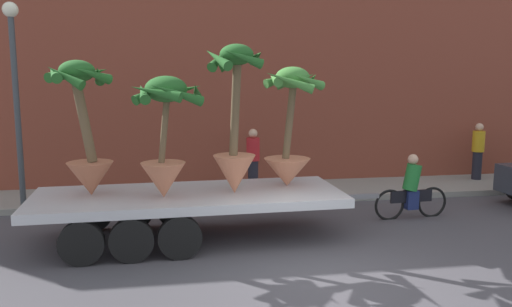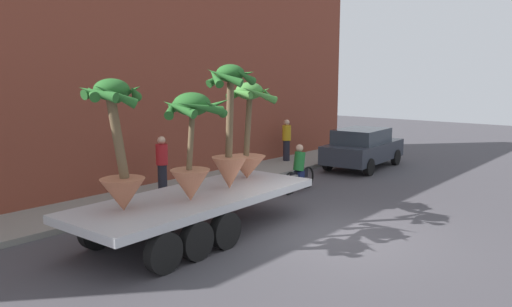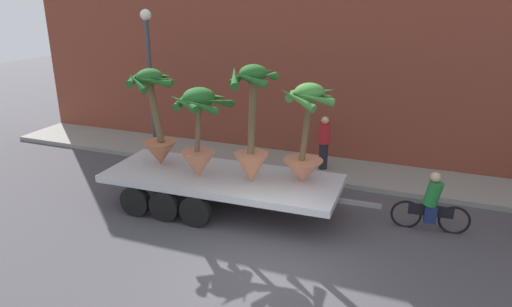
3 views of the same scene
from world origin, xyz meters
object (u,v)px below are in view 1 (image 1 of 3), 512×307
object	(u,v)px
potted_palm_middle	(85,132)
cyclist	(412,190)
potted_palm_extra	(290,132)
potted_palm_front	(235,129)
pedestrian_near_gate	(253,159)
pedestrian_far_left	(478,150)
flatbed_trailer	(176,204)
street_lamp	(15,78)
potted_palm_rear	(165,134)

from	to	relation	value
potted_palm_middle	cyclist	xyz separation A→B (m)	(7.14, 0.68, -1.57)
potted_palm_extra	cyclist	size ratio (longest dim) A/B	1.37
potted_palm_extra	potted_palm_front	bearing A→B (deg)	-158.71
pedestrian_near_gate	cyclist	bearing A→B (deg)	-39.68
potted_palm_front	pedestrian_far_left	bearing A→B (deg)	27.89
flatbed_trailer	cyclist	bearing A→B (deg)	8.50
potted_palm_middle	street_lamp	world-z (taller)	street_lamp
pedestrian_far_left	potted_palm_extra	bearing A→B (deg)	-150.99
cyclist	street_lamp	distance (m)	9.65
potted_palm_middle	pedestrian_far_left	distance (m)	11.54
potted_palm_front	potted_palm_extra	size ratio (longest dim) A/B	1.17
flatbed_trailer	pedestrian_far_left	bearing A→B (deg)	23.92
potted_palm_middle	cyclist	bearing A→B (deg)	5.46
potted_palm_extra	street_lamp	bearing A→B (deg)	157.21
potted_palm_front	cyclist	bearing A→B (deg)	12.78
potted_palm_middle	flatbed_trailer	bearing A→B (deg)	-4.32
potted_palm_extra	pedestrian_far_left	xyz separation A→B (m)	(6.68, 3.71, -1.08)
flatbed_trailer	potted_palm_front	distance (m)	1.93
flatbed_trailer	pedestrian_near_gate	distance (m)	4.15
potted_palm_front	flatbed_trailer	bearing A→B (deg)	172.71
pedestrian_near_gate	potted_palm_front	bearing A→B (deg)	-104.48
potted_palm_front	street_lamp	xyz separation A→B (m)	(-4.82, 3.01, 0.95)
flatbed_trailer	potted_palm_middle	distance (m)	2.26
pedestrian_far_left	street_lamp	xyz separation A→B (m)	(-12.72, -1.17, 2.19)
potted_palm_extra	pedestrian_far_left	distance (m)	7.72
cyclist	street_lamp	xyz separation A→B (m)	(-9.07, 2.05, 2.56)
potted_palm_middle	potted_palm_extra	xyz separation A→B (m)	(4.11, 0.19, -0.11)
potted_palm_extra	street_lamp	world-z (taller)	street_lamp
flatbed_trailer	potted_palm_extra	xyz separation A→B (m)	(2.40, 0.32, 1.36)
flatbed_trailer	potted_palm_rear	bearing A→B (deg)	-117.47
potted_palm_rear	pedestrian_near_gate	world-z (taller)	potted_palm_rear
pedestrian_far_left	potted_palm_front	bearing A→B (deg)	-152.11
pedestrian_near_gate	pedestrian_far_left	size ratio (longest dim) A/B	1.00
potted_palm_middle	pedestrian_far_left	bearing A→B (deg)	19.86
pedestrian_far_left	street_lamp	bearing A→B (deg)	-174.75
potted_palm_middle	pedestrian_near_gate	xyz separation A→B (m)	(3.85, 3.42, -1.19)
potted_palm_rear	pedestrian_near_gate	size ratio (longest dim) A/B	1.37
potted_palm_front	pedestrian_far_left	size ratio (longest dim) A/B	1.72
cyclist	pedestrian_far_left	world-z (taller)	pedestrian_far_left
potted_palm_extra	pedestrian_near_gate	bearing A→B (deg)	94.62
street_lamp	pedestrian_far_left	bearing A→B (deg)	5.25
flatbed_trailer	cyclist	distance (m)	5.50
potted_palm_middle	cyclist	world-z (taller)	potted_palm_middle
potted_palm_extra	pedestrian_near_gate	distance (m)	3.41
pedestrian_near_gate	street_lamp	xyz separation A→B (m)	(-5.78, -0.69, 2.19)
potted_palm_rear	pedestrian_far_left	world-z (taller)	potted_palm_rear
potted_palm_front	potted_palm_middle	bearing A→B (deg)	174.46
flatbed_trailer	pedestrian_near_gate	bearing A→B (deg)	58.89
potted_palm_rear	street_lamp	world-z (taller)	street_lamp
cyclist	potted_palm_extra	bearing A→B (deg)	-170.82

